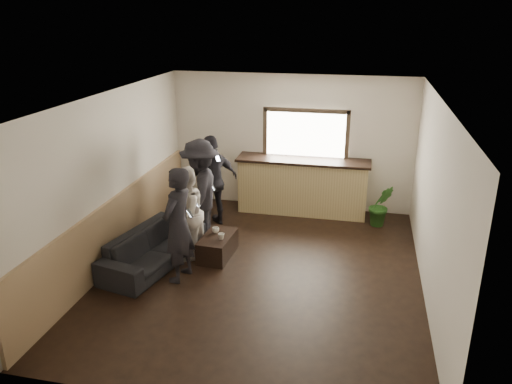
% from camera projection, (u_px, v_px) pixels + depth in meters
% --- Properties ---
extents(ground, '(5.00, 6.00, 0.01)m').
position_uv_depth(ground, '(262.00, 272.00, 8.07)').
color(ground, black).
extents(room_shell, '(5.01, 6.01, 2.80)m').
position_uv_depth(room_shell, '(215.00, 183.00, 7.72)').
color(room_shell, silver).
rests_on(room_shell, ground).
extents(bar_counter, '(2.70, 0.68, 2.13)m').
position_uv_depth(bar_counter, '(303.00, 183.00, 10.26)').
color(bar_counter, tan).
rests_on(bar_counter, ground).
extents(sofa, '(1.23, 2.17, 0.60)m').
position_uv_depth(sofa, '(154.00, 248.00, 8.22)').
color(sofa, black).
rests_on(sofa, ground).
extents(coffee_table, '(0.53, 0.89, 0.38)m').
position_uv_depth(coffee_table, '(218.00, 246.00, 8.52)').
color(coffee_table, black).
rests_on(coffee_table, ground).
extents(cup_a, '(0.17, 0.17, 0.09)m').
position_uv_depth(cup_a, '(216.00, 230.00, 8.57)').
color(cup_a, silver).
rests_on(cup_a, coffee_table).
extents(cup_b, '(0.14, 0.14, 0.10)m').
position_uv_depth(cup_b, '(221.00, 236.00, 8.32)').
color(cup_b, silver).
rests_on(cup_b, coffee_table).
extents(potted_plant, '(0.55, 0.49, 0.84)m').
position_uv_depth(potted_plant, '(381.00, 205.00, 9.67)').
color(potted_plant, '#2D6623').
rests_on(potted_plant, ground).
extents(person_a, '(0.55, 0.73, 1.82)m').
position_uv_depth(person_a, '(178.00, 225.00, 7.58)').
color(person_a, black).
rests_on(person_a, ground).
extents(person_b, '(0.69, 0.85, 1.61)m').
position_uv_depth(person_b, '(186.00, 214.00, 8.28)').
color(person_b, beige).
rests_on(person_b, ground).
extents(person_c, '(0.86, 1.30, 1.89)m').
position_uv_depth(person_c, '(201.00, 191.00, 8.89)').
color(person_c, black).
rests_on(person_c, ground).
extents(person_d, '(1.05, 1.05, 1.79)m').
position_uv_depth(person_d, '(213.00, 181.00, 9.58)').
color(person_d, black).
rests_on(person_d, ground).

